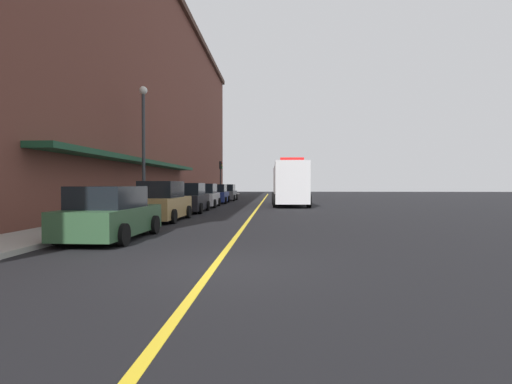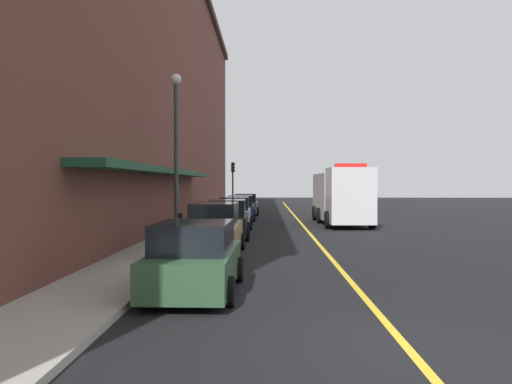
{
  "view_description": "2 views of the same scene",
  "coord_description": "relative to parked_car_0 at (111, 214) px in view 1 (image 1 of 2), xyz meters",
  "views": [
    {
      "loc": [
        1.29,
        -8.15,
        1.74
      ],
      "look_at": [
        -0.43,
        26.4,
        1.03
      ],
      "focal_mm": 27.5,
      "sensor_mm": 36.0,
      "label": 1
    },
    {
      "loc": [
        -2.2,
        -7.91,
        2.57
      ],
      "look_at": [
        -2.94,
        27.98,
        1.93
      ],
      "focal_mm": 35.59,
      "sensor_mm": 36.0,
      "label": 2
    }
  ],
  "objects": [
    {
      "name": "parking_meter_0",
      "position": [
        -1.48,
        6.58,
        0.28
      ],
      "size": [
        0.14,
        0.18,
        1.33
      ],
      "color": "#4C4C51",
      "rests_on": "sidewalk_left"
    },
    {
      "name": "parked_car_1",
      "position": [
        -0.15,
        6.21,
        0.08
      ],
      "size": [
        1.97,
        4.54,
        1.87
      ],
      "rotation": [
        0.0,
        0.0,
        1.56
      ],
      "color": "#A5844C",
      "rests_on": "ground"
    },
    {
      "name": "lane_center_stripe",
      "position": [
        3.87,
        21.14,
        -0.78
      ],
      "size": [
        0.16,
        70.0,
        0.01
      ],
      "primitive_type": "cube",
      "color": "gold",
      "rests_on": "ground"
    },
    {
      "name": "brick_building_left",
      "position": [
        -9.94,
        20.13,
        8.54
      ],
      "size": [
        13.99,
        64.0,
        18.62
      ],
      "color": "brown",
      "rests_on": "ground"
    },
    {
      "name": "ground_plane",
      "position": [
        3.87,
        21.14,
        -0.78
      ],
      "size": [
        112.0,
        112.0,
        0.0
      ],
      "primitive_type": "plane",
      "color": "black"
    },
    {
      "name": "traffic_light_near",
      "position": [
        -1.41,
        34.69,
        2.37
      ],
      "size": [
        0.38,
        0.36,
        4.3
      ],
      "color": "#232326",
      "rests_on": "sidewalk_left"
    },
    {
      "name": "street_lamp_left",
      "position": [
        -2.08,
        9.19,
        3.62
      ],
      "size": [
        0.44,
        0.44,
        6.94
      ],
      "color": "#33383D",
      "rests_on": "sidewalk_left"
    },
    {
      "name": "parked_car_5",
      "position": [
        0.01,
        29.02,
        0.01
      ],
      "size": [
        2.07,
        4.35,
        1.7
      ],
      "rotation": [
        0.0,
        0.0,
        1.57
      ],
      "color": "#595B60",
      "rests_on": "ground"
    },
    {
      "name": "parked_car_4",
      "position": [
        -0.12,
        23.06,
        0.02
      ],
      "size": [
        2.12,
        4.45,
        1.72
      ],
      "rotation": [
        0.0,
        0.0,
        1.6
      ],
      "color": "navy",
      "rests_on": "ground"
    },
    {
      "name": "box_truck",
      "position": [
        6.3,
        19.86,
        0.96
      ],
      "size": [
        2.93,
        8.93,
        3.66
      ],
      "rotation": [
        0.0,
        0.0,
        -1.55
      ],
      "color": "silver",
      "rests_on": "ground"
    },
    {
      "name": "parked_car_3",
      "position": [
        -0.15,
        17.15,
        0.04
      ],
      "size": [
        2.07,
        4.2,
        1.77
      ],
      "rotation": [
        0.0,
        0.0,
        1.59
      ],
      "color": "silver",
      "rests_on": "ground"
    },
    {
      "name": "parked_car_0",
      "position": [
        0.0,
        0.0,
        0.0
      ],
      "size": [
        2.13,
        4.37,
        1.67
      ],
      "rotation": [
        0.0,
        0.0,
        1.55
      ],
      "color": "#2D5133",
      "rests_on": "ground"
    },
    {
      "name": "parked_car_2",
      "position": [
        -0.13,
        11.83,
        0.05
      ],
      "size": [
        2.1,
        4.42,
        1.8
      ],
      "rotation": [
        0.0,
        0.0,
        1.59
      ],
      "color": "black",
      "rests_on": "ground"
    },
    {
      "name": "sidewalk_left",
      "position": [
        -2.33,
        21.14,
        -0.71
      ],
      "size": [
        2.4,
        70.0,
        0.15
      ],
      "primitive_type": "cube",
      "color": "#9E9B93",
      "rests_on": "ground"
    },
    {
      "name": "parking_meter_1",
      "position": [
        -1.48,
        22.18,
        0.28
      ],
      "size": [
        0.14,
        0.18,
        1.33
      ],
      "color": "#4C4C51",
      "rests_on": "sidewalk_left"
    }
  ]
}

